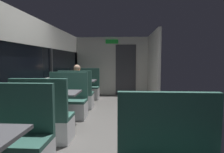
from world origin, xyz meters
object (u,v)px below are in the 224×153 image
bench_mid_window_facing_end (44,122)px  seated_passenger (77,89)px  bench_near_window_facing_entry (12,147)px  dining_table_mid_window (57,97)px  bench_far_window_facing_end (77,97)px  bench_far_window_facing_entry (86,90)px  coffee_cup_secondary (64,90)px  dining_table_far_window (82,83)px  bench_mid_window_facing_entry (67,104)px

bench_mid_window_facing_end → seated_passenger: bearing=90.0°
bench_near_window_facing_entry → dining_table_mid_window: 1.68m
bench_far_window_facing_end → bench_far_window_facing_entry: (0.00, 1.40, 0.00)m
dining_table_mid_window → bench_far_window_facing_end: 1.68m
bench_near_window_facing_entry → bench_mid_window_facing_end: size_ratio=1.00×
dining_table_mid_window → bench_mid_window_facing_end: bench_mid_window_facing_end is taller
seated_passenger → coffee_cup_secondary: (0.15, -1.71, 0.25)m
dining_table_far_window → seated_passenger: size_ratio=0.71×
bench_near_window_facing_entry → seated_passenger: 3.38m
bench_mid_window_facing_entry → coffee_cup_secondary: 0.84m
bench_mid_window_facing_end → bench_far_window_facing_end: (0.00, 2.35, 0.00)m
dining_table_mid_window → seated_passenger: 1.73m
bench_far_window_facing_entry → dining_table_mid_window: bearing=-90.0°
dining_table_mid_window → coffee_cup_secondary: coffee_cup_secondary is taller
bench_mid_window_facing_end → dining_table_far_window: bench_mid_window_facing_end is taller
dining_table_far_window → coffee_cup_secondary: coffee_cup_secondary is taller
bench_near_window_facing_entry → dining_table_far_window: size_ratio=1.22×
bench_near_window_facing_entry → bench_mid_window_facing_end: (0.00, 0.95, 0.00)m
dining_table_far_window → bench_far_window_facing_entry: size_ratio=0.82×
bench_far_window_facing_end → coffee_cup_secondary: 1.71m
dining_table_far_window → bench_far_window_facing_entry: bench_far_window_facing_entry is taller
bench_mid_window_facing_end → dining_table_mid_window: bearing=90.0°
bench_near_window_facing_entry → seated_passenger: seated_passenger is taller
dining_table_mid_window → seated_passenger: size_ratio=0.71×
dining_table_far_window → bench_far_window_facing_entry: bearing=90.0°
dining_table_mid_window → bench_mid_window_facing_entry: (0.00, 0.70, -0.31)m
dining_table_mid_window → bench_far_window_facing_end: (0.00, 1.65, -0.31)m
bench_far_window_facing_end → dining_table_far_window: bearing=90.0°
seated_passenger → bench_far_window_facing_end: bearing=-90.0°
dining_table_mid_window → bench_far_window_facing_entry: (0.00, 3.05, -0.31)m
seated_passenger → dining_table_mid_window: bearing=-90.0°
bench_far_window_facing_end → seated_passenger: bearing=90.0°
dining_table_far_window → seated_passenger: seated_passenger is taller
bench_near_window_facing_entry → coffee_cup_secondary: 1.73m
bench_near_window_facing_entry → bench_mid_window_facing_entry: same height
dining_table_far_window → seated_passenger: bearing=-90.0°
bench_near_window_facing_entry → dining_table_mid_window: size_ratio=1.22×
seated_passenger → dining_table_far_window: bearing=90.0°
dining_table_mid_window → dining_table_far_window: 2.35m
seated_passenger → bench_far_window_facing_entry: bearing=90.0°
bench_mid_window_facing_end → seated_passenger: (0.00, 2.42, 0.21)m
bench_near_window_facing_entry → bench_far_window_facing_end: size_ratio=1.00×
bench_near_window_facing_entry → bench_mid_window_facing_end: same height
bench_far_window_facing_end → bench_mid_window_facing_entry: bearing=-90.0°
bench_far_window_facing_entry → coffee_cup_secondary: bearing=-87.2°
bench_mid_window_facing_end → bench_far_window_facing_entry: same height
bench_near_window_facing_entry → dining_table_mid_window: (0.00, 1.65, 0.31)m
dining_table_mid_window → seated_passenger: (0.00, 1.72, -0.10)m
bench_mid_window_facing_entry → bench_mid_window_facing_end: bearing=-90.0°
seated_passenger → bench_mid_window_facing_end: bearing=-90.0°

